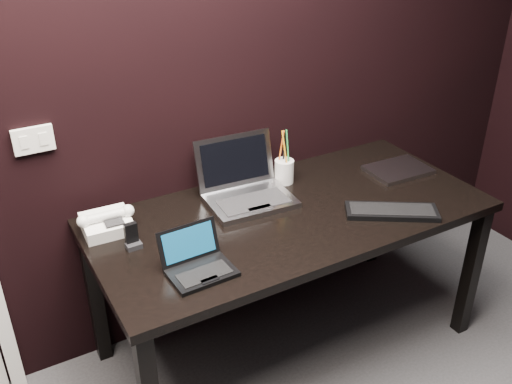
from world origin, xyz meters
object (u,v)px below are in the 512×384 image
silver_laptop (246,190)px  pen_cup (284,170)px  closed_laptop (398,170)px  mobile_phone (132,238)px  ext_keyboard (392,211)px  desk_phone (107,223)px  desk (291,226)px  netbook (198,264)px

silver_laptop → pen_cup: pen_cup is taller
closed_laptop → mobile_phone: bearing=179.4°
ext_keyboard → desk_phone: bearing=157.2°
silver_laptop → desk: bearing=-57.5°
closed_laptop → desk_phone: 1.39m
netbook → mobile_phone: (-0.15, 0.27, 0.01)m
desk_phone → netbook: bearing=-63.7°
ext_keyboard → desk_phone: size_ratio=1.71×
silver_laptop → desk_phone: 0.61m
desk_phone → ext_keyboard: bearing=-22.8°
silver_laptop → netbook: bearing=-136.9°
netbook → desk_phone: size_ratio=1.03×
ext_keyboard → closed_laptop: size_ratio=1.31×
netbook → mobile_phone: bearing=120.1°
netbook → pen_cup: size_ratio=0.91×
closed_laptop → pen_cup: size_ratio=1.15×
pen_cup → desk: bearing=-115.2°
silver_laptop → mobile_phone: (-0.56, -0.11, -0.01)m
desk_phone → silver_laptop: bearing=-3.8°
mobile_phone → netbook: bearing=-59.9°
mobile_phone → ext_keyboard: bearing=-16.3°
desk → ext_keyboard: ext_keyboard is taller
ext_keyboard → pen_cup: 0.53m
silver_laptop → closed_laptop: bearing=-9.2°
ext_keyboard → desk_phone: 1.18m
silver_laptop → closed_laptop: silver_laptop is taller
netbook → ext_keyboard: (0.88, -0.04, -0.02)m
mobile_phone → pen_cup: (0.79, 0.17, 0.02)m
ext_keyboard → mobile_phone: bearing=163.7°
closed_laptop → pen_cup: (-0.54, 0.18, 0.05)m
desk → ext_keyboard: 0.43m
ext_keyboard → closed_laptop: (0.30, 0.29, -0.00)m
mobile_phone → pen_cup: bearing=12.1°
closed_laptop → pen_cup: 0.57m
netbook → pen_cup: 0.77m
closed_laptop → desk_phone: size_ratio=1.31×
ext_keyboard → closed_laptop: bearing=44.3°
netbook → desk_phone: netbook is taller
netbook → ext_keyboard: bearing=-2.4°
ext_keyboard → mobile_phone: 1.08m
netbook → desk_phone: bearing=116.3°
desk → desk_phone: desk_phone is taller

